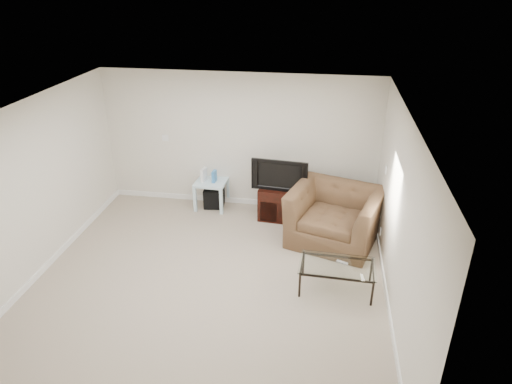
% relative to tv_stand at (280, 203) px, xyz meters
% --- Properties ---
extents(floor, '(5.00, 5.00, 0.00)m').
position_rel_tv_stand_xyz_m(floor, '(-0.80, -2.05, -0.30)').
color(floor, tan).
rests_on(floor, ground).
extents(ceiling, '(5.00, 5.00, 0.00)m').
position_rel_tv_stand_xyz_m(ceiling, '(-0.80, -2.05, 2.20)').
color(ceiling, white).
rests_on(ceiling, ground).
extents(wall_back, '(5.00, 0.02, 2.50)m').
position_rel_tv_stand_xyz_m(wall_back, '(-0.80, 0.45, 0.95)').
color(wall_back, silver).
rests_on(wall_back, ground).
extents(wall_left, '(0.02, 5.00, 2.50)m').
position_rel_tv_stand_xyz_m(wall_left, '(-3.30, -2.05, 0.95)').
color(wall_left, silver).
rests_on(wall_left, ground).
extents(wall_right, '(0.02, 5.00, 2.50)m').
position_rel_tv_stand_xyz_m(wall_right, '(1.70, -2.05, 0.95)').
color(wall_right, silver).
rests_on(wall_right, ground).
extents(plate_back, '(0.12, 0.02, 0.12)m').
position_rel_tv_stand_xyz_m(plate_back, '(-2.20, 0.44, 0.95)').
color(plate_back, white).
rests_on(plate_back, wall_back).
extents(plate_right_switch, '(0.02, 0.09, 0.13)m').
position_rel_tv_stand_xyz_m(plate_right_switch, '(1.69, -0.45, 0.95)').
color(plate_right_switch, white).
rests_on(plate_right_switch, wall_right).
extents(plate_right_outlet, '(0.02, 0.08, 0.12)m').
position_rel_tv_stand_xyz_m(plate_right_outlet, '(1.69, -0.75, 0.00)').
color(plate_right_outlet, white).
rests_on(plate_right_outlet, wall_right).
extents(tv_stand, '(0.76, 0.55, 0.60)m').
position_rel_tv_stand_xyz_m(tv_stand, '(0.00, 0.00, 0.00)').
color(tv_stand, black).
rests_on(tv_stand, floor).
extents(dvd_player, '(0.38, 0.28, 0.05)m').
position_rel_tv_stand_xyz_m(dvd_player, '(-0.00, -0.04, 0.20)').
color(dvd_player, black).
rests_on(dvd_player, tv_stand).
extents(television, '(0.92, 0.27, 0.56)m').
position_rel_tv_stand_xyz_m(television, '(-0.00, -0.03, 0.58)').
color(television, black).
rests_on(television, tv_stand).
extents(side_table, '(0.58, 0.58, 0.53)m').
position_rel_tv_stand_xyz_m(side_table, '(-1.31, 0.23, -0.03)').
color(side_table, silver).
rests_on(side_table, floor).
extents(subwoofer, '(0.39, 0.39, 0.36)m').
position_rel_tv_stand_xyz_m(subwoofer, '(-1.27, 0.25, -0.11)').
color(subwoofer, black).
rests_on(subwoofer, floor).
extents(game_console, '(0.08, 0.18, 0.24)m').
position_rel_tv_stand_xyz_m(game_console, '(-1.44, 0.21, 0.36)').
color(game_console, white).
rests_on(game_console, side_table).
extents(game_case, '(0.07, 0.16, 0.21)m').
position_rel_tv_stand_xyz_m(game_case, '(-1.24, 0.20, 0.34)').
color(game_case, '#337FCC').
rests_on(game_case, side_table).
extents(recliner, '(1.59, 1.27, 1.21)m').
position_rel_tv_stand_xyz_m(recliner, '(0.95, -0.64, 0.31)').
color(recliner, '#523F1E').
rests_on(recliner, floor).
extents(coffee_table, '(1.06, 0.62, 0.41)m').
position_rel_tv_stand_xyz_m(coffee_table, '(1.00, -1.94, -0.10)').
color(coffee_table, black).
rests_on(coffee_table, floor).
extents(remote, '(0.17, 0.11, 0.02)m').
position_rel_tv_stand_xyz_m(remote, '(1.06, -1.88, 0.12)').
color(remote, '#B2B2B7').
rests_on(remote, coffee_table).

